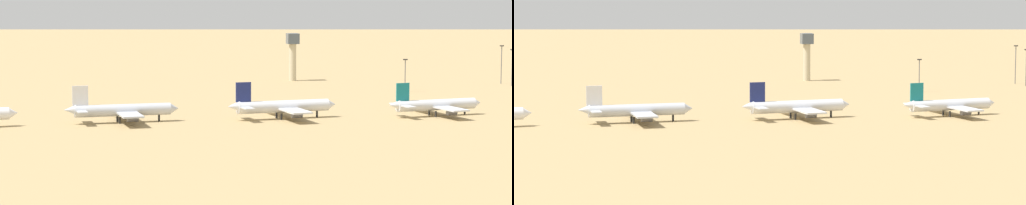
# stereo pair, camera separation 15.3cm
# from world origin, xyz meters

# --- Properties ---
(ground) EXTENTS (4000.00, 4000.00, 0.00)m
(ground) POSITION_xyz_m (0.00, 0.00, 0.00)
(ground) COLOR tan
(parked_jet_white_3) EXTENTS (36.76, 31.03, 12.14)m
(parked_jet_white_3) POSITION_xyz_m (-51.15, -5.53, 3.98)
(parked_jet_white_3) COLOR silver
(parked_jet_white_3) RESTS_ON ground
(parked_jet_navy_4) EXTENTS (37.51, 31.84, 12.39)m
(parked_jet_navy_4) POSITION_xyz_m (0.86, -5.92, 4.06)
(parked_jet_navy_4) COLOR silver
(parked_jet_navy_4) RESTS_ON ground
(parked_jet_teal_5) EXTENTS (34.72, 29.61, 11.50)m
(parked_jet_teal_5) POSITION_xyz_m (52.37, -8.77, 3.77)
(parked_jet_teal_5) COLOR silver
(parked_jet_teal_5) RESTS_ON ground
(control_tower) EXTENTS (5.20, 5.20, 21.28)m
(control_tower) POSITION_xyz_m (34.72, 125.78, 12.84)
(control_tower) COLOR #C6B793
(control_tower) RESTS_ON ground
(light_pole_west) EXTENTS (1.80, 0.50, 16.88)m
(light_pole_west) POSITION_xyz_m (120.49, 93.46, 9.67)
(light_pole_west) COLOR #59595E
(light_pole_west) RESTS_ON ground
(light_pole_mid) EXTENTS (1.80, 0.50, 13.34)m
(light_pole_mid) POSITION_xyz_m (68.47, 69.49, 7.84)
(light_pole_mid) COLOR #59595E
(light_pole_mid) RESTS_ON ground
(light_pole_east) EXTENTS (1.80, 0.50, 15.83)m
(light_pole_east) POSITION_xyz_m (120.98, 83.50, 9.12)
(light_pole_east) COLOR #59595E
(light_pole_east) RESTS_ON ground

